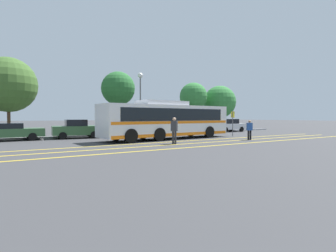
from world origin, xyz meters
The scene contains 19 objects.
ground_plane centered at (0.00, 0.00, 0.00)m, with size 220.00×220.00×0.00m, color #38383A.
lane_strip_0 centered at (-1.20, -2.59, 0.00)m, with size 0.20×31.37×0.01m, color gold.
lane_strip_1 centered at (-1.20, -4.29, 0.00)m, with size 0.20×31.37×0.01m, color gold.
lane_strip_2 centered at (-1.20, -6.09, 0.00)m, with size 0.20×31.37×0.01m, color gold.
curb_strip centered at (-1.20, 5.57, 0.07)m, with size 39.37×0.36×0.15m, color #99999E.
transit_bus centered at (-1.22, -0.39, 1.57)m, with size 11.84×3.57×3.08m.
parked_car_0 centered at (-12.26, 4.44, 0.70)m, with size 4.70×2.02×1.34m.
parked_car_1 centered at (-7.37, 4.30, 0.79)m, with size 4.06×2.26×1.58m.
parked_car_2 centered at (-0.89, 4.28, 0.68)m, with size 4.72×1.91×1.31m.
parked_car_3 centered at (4.71, 4.38, 0.75)m, with size 4.97×2.31×1.48m.
parked_car_4 centered at (10.45, 4.55, 0.77)m, with size 4.11×2.02×1.54m.
pedestrian_0 centered at (3.90, -4.38, 0.87)m, with size 0.47×0.39×1.54m.
pedestrian_1 centered at (-2.89, -3.96, 1.02)m, with size 0.43×0.47×1.77m.
bus_stop_sign centered at (5.40, -1.09, 1.49)m, with size 0.07×0.40×2.35m.
street_lamp centered at (-0.19, 6.91, 4.95)m, with size 0.56×0.56×6.52m.
tree_0 centered at (-1.99, 8.77, 4.89)m, with size 3.67×3.67×6.74m.
tree_1 centered at (-12.27, 9.32, 4.71)m, with size 4.96×4.96×7.20m.
tree_2 centered at (9.16, 9.92, 4.54)m, with size 3.73×3.73×6.42m.
tree_3 centered at (13.86, 9.87, 3.95)m, with size 4.65×4.65×6.28m.
Camera 1 is at (-12.35, -18.59, 1.83)m, focal length 28.00 mm.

